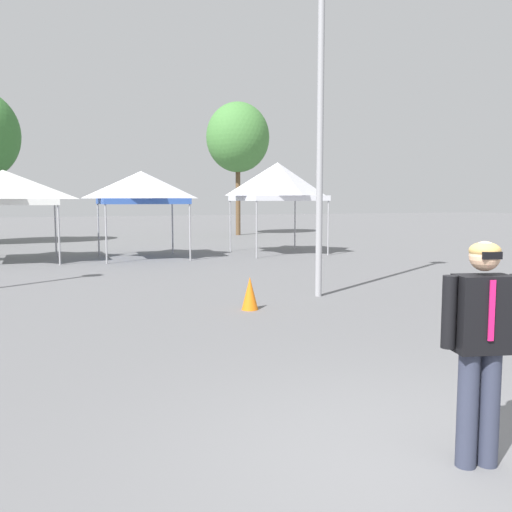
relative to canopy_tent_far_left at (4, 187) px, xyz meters
name	(u,v)px	position (x,y,z in m)	size (l,w,h in m)	color
ground_plane	(426,464)	(3.31, -17.09, -2.51)	(140.00, 140.00, 0.00)	slate
canopy_tent_far_left	(4,187)	(0.00, 0.00, 0.00)	(3.51, 3.51, 3.09)	#9E9EA3
canopy_tent_center	(141,188)	(4.49, -0.57, 0.02)	(3.08, 3.08, 3.12)	#9E9EA3
canopy_tent_behind_center	(278,182)	(9.75, -0.86, 0.29)	(3.16, 3.16, 3.55)	#9E9EA3
person_foreground	(481,337)	(3.65, -17.27, -1.48)	(0.63, 0.35, 1.78)	#33384C
light_pole_opposite_side	(321,67)	(6.36, -10.03, 2.35)	(0.36, 0.36, 8.59)	#9E9EA3
tree_behind_tents_center	(238,138)	(12.52, 10.39, 3.25)	(3.73, 3.73, 7.83)	brown
traffic_cone_lot_center	(250,293)	(4.41, -10.82, -2.19)	(0.32, 0.32, 0.63)	orange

